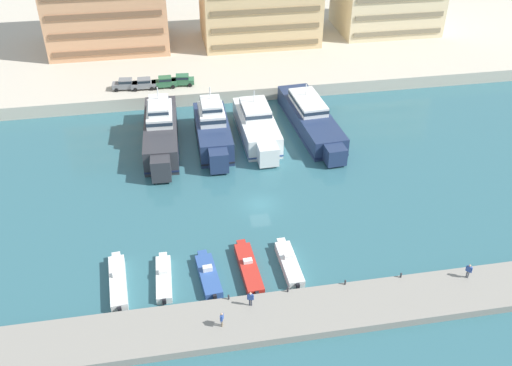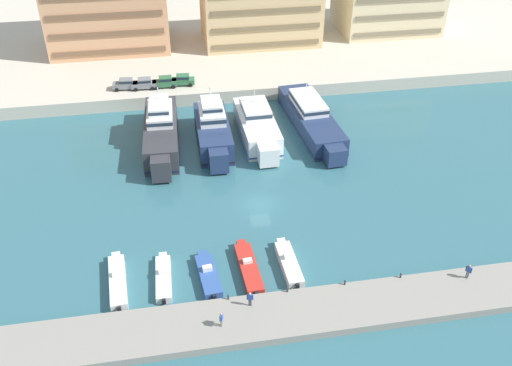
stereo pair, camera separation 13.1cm
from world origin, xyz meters
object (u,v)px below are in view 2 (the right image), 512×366
(yacht_navy_left, at_px, (213,130))
(pedestrian_near_edge, at_px, (221,318))
(motorboat_white_far_left, at_px, (118,282))
(pedestrian_far_side, at_px, (250,298))
(motorboat_white_center, at_px, (289,263))
(yacht_white_mid_left, at_px, (257,126))
(pedestrian_mid_deck, at_px, (469,270))
(car_grey_far_left, at_px, (126,84))
(car_green_mid_left, at_px, (165,82))
(motorboat_blue_mid_left, at_px, (208,275))
(yacht_charcoal_far_left, at_px, (161,131))
(car_grey_left, at_px, (144,83))
(motorboat_red_center_left, at_px, (248,268))
(car_green_center_left, at_px, (182,80))
(motorboat_white_left, at_px, (163,278))
(yacht_navy_center_left, at_px, (311,118))

(yacht_navy_left, distance_m, pedestrian_near_edge, 35.55)
(motorboat_white_far_left, relative_size, pedestrian_far_side, 4.93)
(motorboat_white_center, xyz_separation_m, pedestrian_near_edge, (-8.24, -7.73, 1.36))
(yacht_white_mid_left, distance_m, pedestrian_mid_deck, 37.78)
(motorboat_white_center, relative_size, car_grey_far_left, 1.82)
(motorboat_white_far_left, bearing_deg, motorboat_white_center, -0.97)
(pedestrian_mid_deck, bearing_deg, car_green_mid_left, 120.43)
(motorboat_white_far_left, bearing_deg, motorboat_blue_mid_left, -3.16)
(yacht_navy_left, xyz_separation_m, pedestrian_far_side, (-0.05, -33.30, -0.40))
(yacht_navy_left, distance_m, pedestrian_mid_deck, 40.40)
(pedestrian_near_edge, xyz_separation_m, pedestrian_mid_deck, (25.96, 2.09, 0.02))
(yacht_navy_left, height_order, pedestrian_far_side, yacht_navy_left)
(yacht_charcoal_far_left, height_order, yacht_navy_left, yacht_navy_left)
(car_grey_left, xyz_separation_m, pedestrian_near_edge, (6.49, -51.48, -1.22))
(pedestrian_far_side, bearing_deg, yacht_white_mid_left, 78.92)
(yacht_charcoal_far_left, distance_m, car_green_mid_left, 15.21)
(car_green_mid_left, relative_size, pedestrian_near_edge, 2.39)
(motorboat_red_center_left, height_order, motorboat_white_center, motorboat_white_center)
(motorboat_white_far_left, xyz_separation_m, car_green_center_left, (9.75, 43.78, 2.56))
(yacht_navy_left, relative_size, yacht_white_mid_left, 0.96)
(motorboat_red_center_left, bearing_deg, yacht_navy_left, 91.44)
(motorboat_red_center_left, relative_size, pedestrian_far_side, 4.96)
(car_green_mid_left, distance_m, pedestrian_near_edge, 51.63)
(car_green_mid_left, height_order, pedestrian_far_side, car_green_mid_left)
(motorboat_blue_mid_left, bearing_deg, motorboat_white_center, 1.38)
(yacht_white_mid_left, xyz_separation_m, car_green_mid_left, (-12.82, 15.31, 1.20))
(motorboat_red_center_left, xyz_separation_m, pedestrian_near_edge, (-3.81, -7.82, 1.39))
(yacht_white_mid_left, relative_size, car_grey_far_left, 4.12)
(yacht_charcoal_far_left, height_order, pedestrian_mid_deck, yacht_charcoal_far_left)
(motorboat_blue_mid_left, height_order, car_green_center_left, car_green_center_left)
(pedestrian_mid_deck, bearing_deg, car_grey_far_left, 125.49)
(car_grey_far_left, xyz_separation_m, pedestrian_mid_deck, (35.44, -49.70, -1.20))
(motorboat_red_center_left, xyz_separation_m, pedestrian_far_side, (-0.74, -5.71, 1.40))
(motorboat_blue_mid_left, bearing_deg, yacht_navy_left, 82.49)
(motorboat_red_center_left, bearing_deg, motorboat_white_center, -1.08)
(yacht_navy_left, xyz_separation_m, car_green_center_left, (-3.31, 16.41, 0.82))
(pedestrian_mid_deck, bearing_deg, yacht_white_mid_left, 115.41)
(motorboat_blue_mid_left, bearing_deg, pedestrian_far_side, -56.15)
(motorboat_red_center_left, relative_size, pedestrian_mid_deck, 4.90)
(car_green_center_left, bearing_deg, motorboat_white_center, -79.18)
(motorboat_white_center, bearing_deg, motorboat_white_left, 179.11)
(yacht_navy_left, relative_size, car_grey_far_left, 3.94)
(motorboat_white_far_left, xyz_separation_m, pedestrian_mid_deck, (35.90, -5.95, 1.36))
(yacht_charcoal_far_left, xyz_separation_m, pedestrian_near_edge, (4.32, -36.38, -0.41))
(motorboat_blue_mid_left, distance_m, pedestrian_far_side, 6.67)
(yacht_navy_left, xyz_separation_m, yacht_white_mid_left, (6.63, 0.81, -0.38))
(car_grey_left, relative_size, pedestrian_near_edge, 2.39)
(yacht_navy_center_left, bearing_deg, motorboat_white_center, -108.70)
(yacht_white_mid_left, relative_size, motorboat_white_far_left, 2.03)
(motorboat_white_center, relative_size, pedestrian_near_edge, 4.45)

